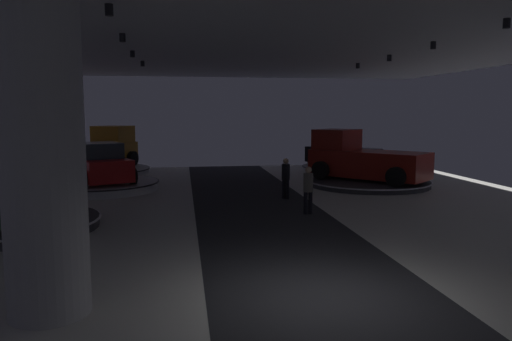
{
  "coord_description": "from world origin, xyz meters",
  "views": [
    {
      "loc": [
        -2.56,
        -8.28,
        3.37
      ],
      "look_at": [
        -0.11,
        7.98,
        1.4
      ],
      "focal_mm": 34.23,
      "sensor_mm": 36.0,
      "label": 1
    }
  ],
  "objects_px": {
    "visitor_walking_near": "(286,176)",
    "display_platform_far_right": "(368,182)",
    "pickup_truck_far_right": "(362,159)",
    "display_car_far_left": "(100,164)",
    "display_platform_deep_right": "(342,168)",
    "display_car_deep_right": "(342,153)",
    "visitor_walking_far": "(308,187)",
    "display_car_mid_left": "(10,193)",
    "pickup_truck_deep_left": "(99,151)",
    "display_platform_deep_left": "(96,171)",
    "column_left": "(43,151)",
    "display_platform_far_left": "(100,186)",
    "display_platform_mid_left": "(12,224)"
  },
  "relations": [
    {
      "from": "column_left",
      "to": "display_platform_deep_left",
      "type": "xyz_separation_m",
      "value": [
        -2.53,
        19.49,
        -2.59
      ]
    },
    {
      "from": "display_platform_deep_right",
      "to": "column_left",
      "type": "bearing_deg",
      "value": -121.27
    },
    {
      "from": "display_platform_far_right",
      "to": "visitor_walking_far",
      "type": "height_order",
      "value": "visitor_walking_far"
    },
    {
      "from": "display_platform_far_right",
      "to": "pickup_truck_far_right",
      "type": "height_order",
      "value": "pickup_truck_far_right"
    },
    {
      "from": "display_platform_far_left",
      "to": "display_car_mid_left",
      "type": "bearing_deg",
      "value": -100.85
    },
    {
      "from": "display_car_mid_left",
      "to": "display_platform_far_left",
      "type": "bearing_deg",
      "value": 79.15
    },
    {
      "from": "column_left",
      "to": "visitor_walking_near",
      "type": "height_order",
      "value": "column_left"
    },
    {
      "from": "column_left",
      "to": "visitor_walking_near",
      "type": "bearing_deg",
      "value": 58.54
    },
    {
      "from": "pickup_truck_deep_left",
      "to": "display_car_deep_right",
      "type": "distance_m",
      "value": 13.8
    },
    {
      "from": "visitor_walking_near",
      "to": "visitor_walking_far",
      "type": "bearing_deg",
      "value": -87.38
    },
    {
      "from": "pickup_truck_far_right",
      "to": "display_car_mid_left",
      "type": "distance_m",
      "value": 14.88
    },
    {
      "from": "display_platform_deep_right",
      "to": "visitor_walking_far",
      "type": "height_order",
      "value": "visitor_walking_far"
    },
    {
      "from": "column_left",
      "to": "display_platform_deep_right",
      "type": "bearing_deg",
      "value": 58.73
    },
    {
      "from": "display_platform_deep_left",
      "to": "pickup_truck_deep_left",
      "type": "height_order",
      "value": "pickup_truck_deep_left"
    },
    {
      "from": "display_platform_deep_right",
      "to": "visitor_walking_near",
      "type": "relative_size",
      "value": 2.92
    },
    {
      "from": "display_platform_far_left",
      "to": "display_platform_far_right",
      "type": "relative_size",
      "value": 0.88
    },
    {
      "from": "display_platform_far_left",
      "to": "visitor_walking_near",
      "type": "distance_m",
      "value": 8.22
    },
    {
      "from": "display_car_deep_right",
      "to": "display_car_mid_left",
      "type": "distance_m",
      "value": 18.77
    },
    {
      "from": "display_platform_mid_left",
      "to": "column_left",
      "type": "bearing_deg",
      "value": -67.26
    },
    {
      "from": "visitor_walking_far",
      "to": "pickup_truck_deep_left",
      "type": "bearing_deg",
      "value": 124.76
    },
    {
      "from": "pickup_truck_deep_left",
      "to": "display_platform_deep_right",
      "type": "height_order",
      "value": "pickup_truck_deep_left"
    },
    {
      "from": "display_platform_far_right",
      "to": "display_platform_deep_right",
      "type": "bearing_deg",
      "value": 83.27
    },
    {
      "from": "pickup_truck_deep_left",
      "to": "display_platform_far_right",
      "type": "relative_size",
      "value": 1.0
    },
    {
      "from": "display_car_far_left",
      "to": "display_platform_deep_right",
      "type": "xyz_separation_m",
      "value": [
        12.7,
        5.42,
        -0.98
      ]
    },
    {
      "from": "display_platform_far_right",
      "to": "visitor_walking_near",
      "type": "distance_m",
      "value": 5.42
    },
    {
      "from": "display_car_mid_left",
      "to": "display_platform_deep_left",
      "type": "bearing_deg",
      "value": 89.43
    },
    {
      "from": "pickup_truck_deep_left",
      "to": "display_platform_far_right",
      "type": "xyz_separation_m",
      "value": [
        13.11,
        -6.75,
        -1.07
      ]
    },
    {
      "from": "column_left",
      "to": "display_car_far_left",
      "type": "relative_size",
      "value": 1.2
    },
    {
      "from": "display_car_deep_right",
      "to": "visitor_walking_far",
      "type": "height_order",
      "value": "display_car_deep_right"
    },
    {
      "from": "display_platform_far_right",
      "to": "display_car_mid_left",
      "type": "height_order",
      "value": "display_car_mid_left"
    },
    {
      "from": "display_platform_deep_left",
      "to": "display_car_mid_left",
      "type": "xyz_separation_m",
      "value": [
        -0.13,
        -13.15,
        0.91
      ]
    },
    {
      "from": "display_platform_deep_left",
      "to": "display_car_far_left",
      "type": "height_order",
      "value": "display_car_far_left"
    },
    {
      "from": "pickup_truck_far_right",
      "to": "display_car_far_left",
      "type": "bearing_deg",
      "value": 179.58
    },
    {
      "from": "display_platform_deep_right",
      "to": "display_car_deep_right",
      "type": "relative_size",
      "value": 1.04
    },
    {
      "from": "display_platform_deep_right",
      "to": "display_car_deep_right",
      "type": "height_order",
      "value": "display_car_deep_right"
    },
    {
      "from": "display_platform_deep_right",
      "to": "visitor_walking_near",
      "type": "distance_m",
      "value": 10.1
    },
    {
      "from": "visitor_walking_near",
      "to": "pickup_truck_deep_left",
      "type": "bearing_deg",
      "value": 131.7
    },
    {
      "from": "display_car_deep_right",
      "to": "visitor_walking_near",
      "type": "xyz_separation_m",
      "value": [
        -5.18,
        -8.66,
        -0.13
      ]
    },
    {
      "from": "pickup_truck_far_right",
      "to": "display_platform_deep_left",
      "type": "bearing_deg",
      "value": 154.49
    },
    {
      "from": "column_left",
      "to": "display_platform_deep_left",
      "type": "distance_m",
      "value": 19.82
    },
    {
      "from": "display_car_far_left",
      "to": "pickup_truck_deep_left",
      "type": "bearing_deg",
      "value": 99.58
    },
    {
      "from": "pickup_truck_deep_left",
      "to": "display_car_far_left",
      "type": "xyz_separation_m",
      "value": [
        1.08,
        -6.42,
        -0.08
      ]
    },
    {
      "from": "display_car_deep_right",
      "to": "display_car_mid_left",
      "type": "bearing_deg",
      "value": -138.43
    },
    {
      "from": "pickup_truck_deep_left",
      "to": "pickup_truck_far_right",
      "type": "distance_m",
      "value": 14.44
    },
    {
      "from": "visitor_walking_near",
      "to": "display_platform_far_right",
      "type": "bearing_deg",
      "value": 32.59
    },
    {
      "from": "display_car_deep_right",
      "to": "visitor_walking_far",
      "type": "distance_m",
      "value": 12.64
    },
    {
      "from": "display_car_deep_right",
      "to": "pickup_truck_far_right",
      "type": "bearing_deg",
      "value": -98.98
    },
    {
      "from": "column_left",
      "to": "pickup_truck_far_right",
      "type": "height_order",
      "value": "column_left"
    },
    {
      "from": "display_platform_far_left",
      "to": "visitor_walking_near",
      "type": "relative_size",
      "value": 3.15
    },
    {
      "from": "display_platform_far_left",
      "to": "display_car_far_left",
      "type": "relative_size",
      "value": 1.1
    }
  ]
}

